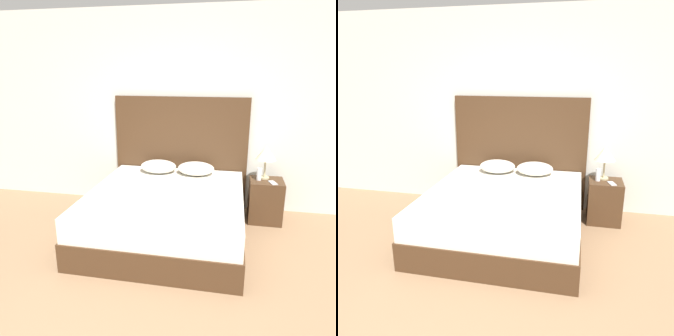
{
  "view_description": "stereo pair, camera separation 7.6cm",
  "coord_description": "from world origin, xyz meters",
  "views": [
    {
      "loc": [
        0.72,
        -1.71,
        1.89
      ],
      "look_at": [
        0.0,
        1.83,
        0.81
      ],
      "focal_mm": 35.0,
      "sensor_mm": 36.0,
      "label": 1
    },
    {
      "loc": [
        0.79,
        -1.7,
        1.89
      ],
      "look_at": [
        0.0,
        1.83,
        0.81
      ],
      "focal_mm": 35.0,
      "sensor_mm": 36.0,
      "label": 2
    }
  ],
  "objects": [
    {
      "name": "wall_back",
      "position": [
        0.0,
        2.79,
        1.35
      ],
      "size": [
        10.0,
        0.06,
        2.7
      ],
      "color": "silver",
      "rests_on": "ground_plane"
    },
    {
      "name": "bed",
      "position": [
        0.0,
        1.73,
        0.28
      ],
      "size": [
        1.76,
        1.91,
        0.56
      ],
      "color": "#422B19",
      "rests_on": "ground_plane"
    },
    {
      "name": "headboard",
      "position": [
        0.0,
        2.71,
        0.78
      ],
      "size": [
        1.85,
        0.05,
        1.55
      ],
      "color": "#422B19",
      "rests_on": "ground_plane"
    },
    {
      "name": "pillow_left",
      "position": [
        -0.25,
        2.44,
        0.64
      ],
      "size": [
        0.48,
        0.4,
        0.16
      ],
      "color": "silver",
      "rests_on": "bed"
    },
    {
      "name": "pillow_right",
      "position": [
        0.26,
        2.44,
        0.64
      ],
      "size": [
        0.48,
        0.4,
        0.16
      ],
      "color": "silver",
      "rests_on": "bed"
    },
    {
      "name": "phone_on_bed",
      "position": [
        -0.13,
        1.9,
        0.57
      ],
      "size": [
        0.14,
        0.16,
        0.01
      ],
      "color": "#B7B7BC",
      "rests_on": "bed"
    },
    {
      "name": "nightstand",
      "position": [
        1.17,
        2.39,
        0.28
      ],
      "size": [
        0.42,
        0.39,
        0.55
      ],
      "color": "#422B19",
      "rests_on": "ground_plane"
    },
    {
      "name": "table_lamp",
      "position": [
        1.14,
        2.47,
        0.88
      ],
      "size": [
        0.26,
        0.26,
        0.43
      ],
      "color": "tan",
      "rests_on": "nightstand"
    },
    {
      "name": "phone_on_nightstand",
      "position": [
        1.23,
        2.3,
        0.56
      ],
      "size": [
        0.11,
        0.16,
        0.01
      ],
      "color": "#B7B7BC",
      "rests_on": "nightstand"
    },
    {
      "name": "toiletry_bottle",
      "position": [
        1.07,
        2.38,
        0.63
      ],
      "size": [
        0.06,
        0.06,
        0.16
      ],
      "color": "silver",
      "rests_on": "nightstand"
    }
  ]
}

